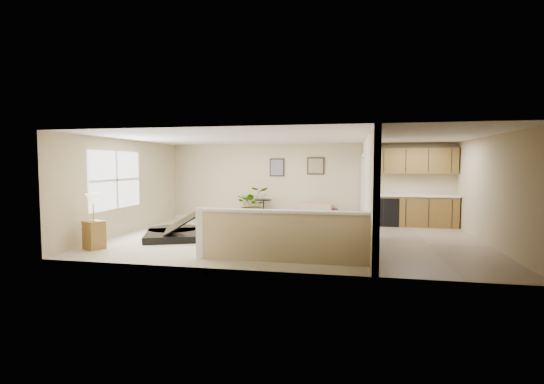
% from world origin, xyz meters
% --- Properties ---
extents(floor, '(9.00, 9.00, 0.00)m').
position_xyz_m(floor, '(0.00, 0.00, 0.00)').
color(floor, beige).
rests_on(floor, ground).
extents(back_wall, '(9.00, 0.04, 2.50)m').
position_xyz_m(back_wall, '(0.00, 3.00, 1.25)').
color(back_wall, tan).
rests_on(back_wall, floor).
extents(front_wall, '(9.00, 0.04, 2.50)m').
position_xyz_m(front_wall, '(0.00, -3.00, 1.25)').
color(front_wall, tan).
rests_on(front_wall, floor).
extents(left_wall, '(0.04, 6.00, 2.50)m').
position_xyz_m(left_wall, '(-4.50, 0.00, 1.25)').
color(left_wall, tan).
rests_on(left_wall, floor).
extents(right_wall, '(0.04, 6.00, 2.50)m').
position_xyz_m(right_wall, '(4.50, 0.00, 1.25)').
color(right_wall, tan).
rests_on(right_wall, floor).
extents(ceiling, '(9.00, 6.00, 0.04)m').
position_xyz_m(ceiling, '(0.00, 0.00, 2.50)').
color(ceiling, silver).
rests_on(ceiling, back_wall).
extents(kitchen_vinyl, '(2.70, 6.00, 0.01)m').
position_xyz_m(kitchen_vinyl, '(3.15, 0.00, 0.00)').
color(kitchen_vinyl, gray).
rests_on(kitchen_vinyl, floor).
extents(interior_partition, '(0.18, 5.99, 2.50)m').
position_xyz_m(interior_partition, '(1.80, 0.25, 1.22)').
color(interior_partition, tan).
rests_on(interior_partition, floor).
extents(pony_half_wall, '(3.42, 0.22, 1.00)m').
position_xyz_m(pony_half_wall, '(0.08, -2.30, 0.52)').
color(pony_half_wall, tan).
rests_on(pony_half_wall, floor).
extents(left_window, '(0.05, 2.15, 1.45)m').
position_xyz_m(left_window, '(-4.49, -0.50, 1.45)').
color(left_window, white).
rests_on(left_window, left_wall).
extents(wall_art_left, '(0.48, 0.04, 0.58)m').
position_xyz_m(wall_art_left, '(-0.95, 2.97, 1.75)').
color(wall_art_left, '#352013').
rests_on(wall_art_left, back_wall).
extents(wall_mirror, '(0.55, 0.04, 0.55)m').
position_xyz_m(wall_mirror, '(0.30, 2.97, 1.80)').
color(wall_mirror, '#352013').
rests_on(wall_mirror, back_wall).
extents(kitchen_cabinets, '(2.36, 0.65, 2.33)m').
position_xyz_m(kitchen_cabinets, '(3.19, 2.73, 0.87)').
color(kitchen_cabinets, olive).
rests_on(kitchen_cabinets, floor).
extents(piano, '(2.30, 2.26, 1.54)m').
position_xyz_m(piano, '(-2.81, -0.33, 0.64)').
color(piano, black).
rests_on(piano, floor).
extents(piano_bench, '(0.56, 0.78, 0.47)m').
position_xyz_m(piano_bench, '(-1.17, -0.23, 0.23)').
color(piano_bench, black).
rests_on(piano_bench, floor).
extents(loveseat, '(1.78, 1.37, 0.84)m').
position_xyz_m(loveseat, '(0.06, 2.48, 0.32)').
color(loveseat, tan).
rests_on(loveseat, floor).
extents(accent_table, '(0.51, 0.51, 0.74)m').
position_xyz_m(accent_table, '(-1.33, 2.65, 0.47)').
color(accent_table, black).
rests_on(accent_table, floor).
extents(palm_plant, '(1.30, 1.22, 1.14)m').
position_xyz_m(palm_plant, '(-1.66, 2.56, 0.56)').
color(palm_plant, black).
rests_on(palm_plant, floor).
extents(small_plant, '(0.40, 0.40, 0.55)m').
position_xyz_m(small_plant, '(0.91, 2.40, 0.23)').
color(small_plant, black).
rests_on(small_plant, floor).
extents(lamp_stand, '(0.47, 0.47, 1.22)m').
position_xyz_m(lamp_stand, '(-4.09, -1.97, 0.52)').
color(lamp_stand, olive).
rests_on(lamp_stand, floor).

